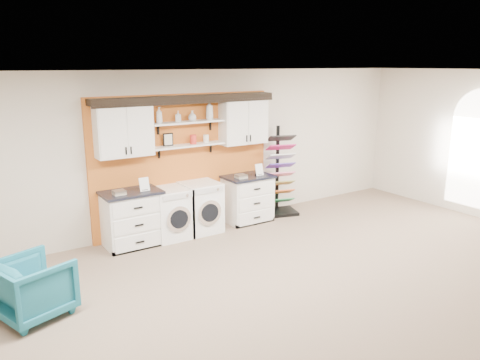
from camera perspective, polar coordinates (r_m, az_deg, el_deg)
floor at (r=5.70m, az=12.52°, el=-16.91°), size 10.00×10.00×0.00m
ceiling at (r=4.91m, az=14.28°, el=12.45°), size 10.00×10.00×0.00m
wall_back at (r=8.31m, az=-6.94°, el=3.53°), size 10.00×0.00×10.00m
accent_panel at (r=8.32m, az=-6.79°, el=2.14°), size 3.40×0.07×2.40m
upper_cabinet_left at (r=7.62m, az=-14.02°, el=5.92°), size 0.90×0.35×0.84m
upper_cabinet_right at (r=8.62m, az=0.38°, el=7.23°), size 0.90×0.35×0.84m
shelf_lower at (r=8.11m, az=-6.33°, el=4.22°), size 1.32×0.28×0.03m
shelf_upper at (r=8.06m, az=-6.41°, el=7.02°), size 1.32×0.28×0.03m
crown_molding at (r=8.03m, az=-6.53°, el=9.85°), size 3.30×0.41×0.13m
window_arched at (r=9.93m, az=27.03°, el=3.70°), size 0.06×1.10×2.25m
picture_frame at (r=7.99m, az=-8.76°, el=4.89°), size 0.18×0.02×0.22m
canister_red at (r=8.14m, az=-5.72°, el=4.95°), size 0.11×0.11×0.16m
canister_cream at (r=8.26m, az=-4.18°, el=5.04°), size 0.10×0.10×0.14m
base_cabinet_left at (r=7.80m, az=-13.03°, el=-4.59°), size 0.94×0.66×0.92m
base_cabinet_right at (r=8.78m, az=0.92°, el=-2.24°), size 0.90×0.66×0.88m
washer at (r=8.04m, az=-8.50°, el=-3.99°), size 0.62×0.71×0.87m
dryer at (r=8.28m, az=-4.87°, el=-3.29°), size 0.63×0.71×0.88m
sample_rack at (r=9.23m, az=4.88°, el=-0.82°), size 0.76×0.69×1.73m
armchair at (r=6.11m, az=-23.90°, el=-11.88°), size 0.99×0.97×0.71m
soap_bottle_a at (r=7.82m, az=-9.83°, el=7.79°), size 0.13×0.13×0.27m
soap_bottle_b at (r=7.97m, az=-7.55°, el=7.70°), size 0.12×0.12×0.19m
soap_bottle_c at (r=8.09m, az=-5.85°, el=7.80°), size 0.16×0.16×0.18m
soap_bottle_d at (r=8.24m, az=-3.74°, el=8.52°), size 0.18×0.18×0.34m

